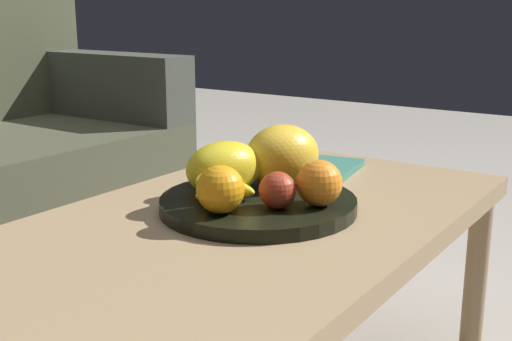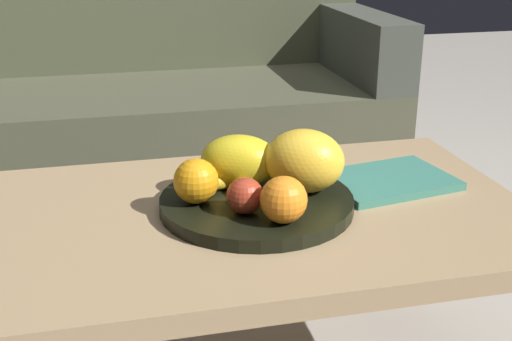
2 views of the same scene
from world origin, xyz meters
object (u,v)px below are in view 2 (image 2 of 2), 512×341
at_px(melon_smaller_beside, 304,161).
at_px(magazine, 388,180).
at_px(banana_bunch, 235,173).
at_px(coffee_table, 233,232).
at_px(melon_large_front, 240,161).
at_px(couch, 134,109).
at_px(apple_front, 245,196).
at_px(orange_front, 196,182).
at_px(fruit_bowl, 256,202).
at_px(orange_left, 284,200).
at_px(apple_left, 245,156).

distance_m(melon_smaller_beside, magazine, 0.22).
bearing_deg(banana_bunch, magazine, -0.33).
distance_m(coffee_table, melon_large_front, 0.14).
xyz_separation_m(couch, apple_front, (0.13, -1.19, 0.16)).
height_order(couch, melon_large_front, couch).
xyz_separation_m(apple_front, magazine, (0.33, 0.12, -0.05)).
relative_size(melon_large_front, magazine, 0.61).
distance_m(coffee_table, melon_smaller_beside, 0.19).
relative_size(apple_front, banana_bunch, 0.37).
xyz_separation_m(orange_front, banana_bunch, (0.08, 0.06, -0.01)).
xyz_separation_m(fruit_bowl, orange_left, (0.02, -0.12, 0.05)).
xyz_separation_m(orange_left, magazine, (0.27, 0.17, -0.06)).
xyz_separation_m(melon_smaller_beside, banana_bunch, (-0.12, 0.05, -0.03)).
relative_size(melon_large_front, orange_front, 1.84).
bearing_deg(apple_left, coffee_table, -111.65).
height_order(melon_large_front, apple_front, melon_large_front).
distance_m(coffee_table, apple_front, 0.12).
height_order(apple_front, apple_left, apple_front).
distance_m(coffee_table, magazine, 0.35).
bearing_deg(fruit_bowl, coffee_table, -174.24).
xyz_separation_m(coffee_table, fruit_bowl, (0.05, 0.00, 0.06)).
bearing_deg(apple_left, apple_front, -102.37).
relative_size(orange_front, banana_bunch, 0.47).
distance_m(fruit_bowl, banana_bunch, 0.07).
relative_size(orange_left, magazine, 0.33).
relative_size(melon_large_front, apple_left, 2.37).
height_order(couch, orange_left, couch).
bearing_deg(orange_front, melon_smaller_beside, 3.06).
bearing_deg(magazine, orange_left, -157.22).
bearing_deg(apple_front, coffee_table, 98.40).
bearing_deg(banana_bunch, orange_front, -143.41).
height_order(fruit_bowl, banana_bunch, banana_bunch).
height_order(apple_front, magazine, apple_front).
bearing_deg(magazine, apple_left, 154.68).
height_order(fruit_bowl, orange_front, orange_front).
distance_m(fruit_bowl, apple_left, 0.14).
height_order(couch, melon_smaller_beside, couch).
height_order(coffee_table, apple_left, apple_left).
relative_size(couch, orange_left, 20.88).
distance_m(couch, orange_left, 1.26).
distance_m(apple_left, banana_bunch, 0.08).
height_order(banana_bunch, magazine, banana_bunch).
bearing_deg(melon_smaller_beside, fruit_bowl, -178.57).
relative_size(fruit_bowl, banana_bunch, 2.04).
bearing_deg(couch, magazine, -66.87).
height_order(coffee_table, magazine, magazine).
relative_size(melon_large_front, orange_left, 1.86).
bearing_deg(orange_front, melon_large_front, 35.63).
bearing_deg(melon_large_front, couch, 97.87).
bearing_deg(melon_large_front, orange_front, -144.37).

